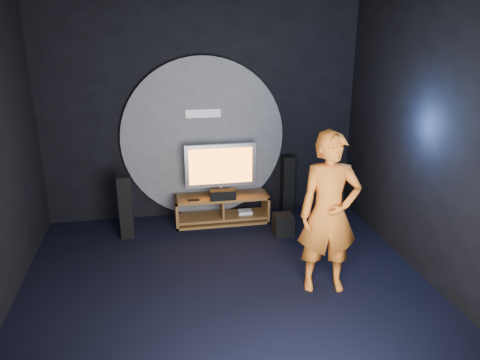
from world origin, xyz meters
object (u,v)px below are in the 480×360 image
at_px(tv, 221,167).
at_px(subwoofer, 283,225).
at_px(tower_speaker_left, 126,207).
at_px(media_console, 222,211).
at_px(tower_speaker_right, 287,183).
at_px(player, 329,213).

distance_m(tv, subwoofer, 1.33).
relative_size(tv, subwoofer, 3.52).
distance_m(tv, tower_speaker_left, 1.57).
height_order(media_console, subwoofer, media_console).
xyz_separation_m(tv, tower_speaker_right, (1.17, 0.23, -0.42)).
bearing_deg(tower_speaker_right, tower_speaker_left, -167.92).
relative_size(media_console, tv, 1.33).
bearing_deg(tower_speaker_right, media_console, -165.57).
xyz_separation_m(media_console, subwoofer, (0.84, -0.63, -0.04)).
bearing_deg(media_console, player, -66.34).
xyz_separation_m(tv, subwoofer, (0.85, -0.70, -0.75)).
height_order(tower_speaker_right, player, player).
height_order(tower_speaker_left, subwoofer, tower_speaker_left).
height_order(media_console, player, player).
relative_size(tv, player, 0.57).
bearing_deg(player, subwoofer, 101.95).
bearing_deg(tv, tower_speaker_left, -167.24).
relative_size(tower_speaker_right, subwoofer, 3.02).
bearing_deg(tower_speaker_left, tower_speaker_right, 12.08).
bearing_deg(media_console, tv, 95.73).
bearing_deg(tower_speaker_right, player, -95.13).
distance_m(tower_speaker_right, subwoofer, 1.04).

